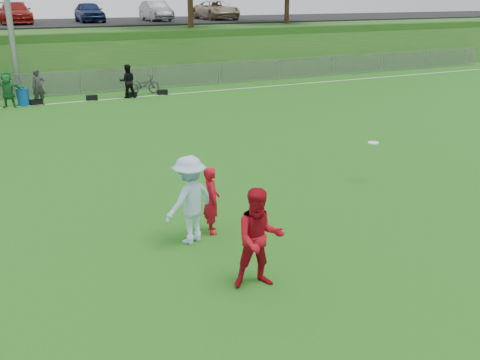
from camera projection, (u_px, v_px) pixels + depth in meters
ground at (247, 246)px, 11.40m from camera, size 120.00×120.00×0.00m
sideline_far at (88, 101)px, 26.73m from camera, size 60.00×0.10×0.01m
fence at (80, 82)px, 28.22m from camera, size 58.00×0.06×1.30m
berm at (51, 48)px, 37.31m from camera, size 120.00×18.00×3.00m
parking_lot at (45, 23)px, 38.50m from camera, size 120.00×12.00×0.10m
car_row at (28, 13)px, 36.92m from camera, size 32.04×5.18×1.44m
spectator_row at (25, 88)px, 25.28m from camera, size 9.33×0.91×1.69m
gear_bags at (107, 97)px, 27.17m from camera, size 6.91×0.36×0.26m
player_red_left at (212, 200)px, 11.82m from camera, size 0.49×0.63×1.54m
player_red_center at (259, 238)px, 9.58m from camera, size 1.07×0.92×1.89m
player_blue at (190, 200)px, 11.31m from camera, size 1.42×1.13×1.93m
frisbee at (373, 143)px, 14.92m from camera, size 0.31×0.31×0.03m
recycling_bin at (23, 97)px, 25.53m from camera, size 0.55×0.55×0.83m
bicycle at (143, 85)px, 28.25m from camera, size 2.02×1.14×1.00m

